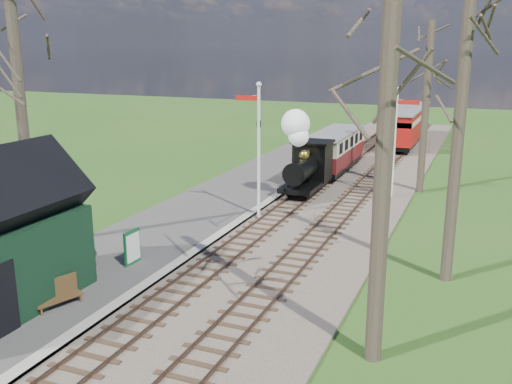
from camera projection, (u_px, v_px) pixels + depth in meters
distant_hills at (416, 239)px, 72.71m from camera, size 114.40×48.00×22.02m
ballast_bed at (335, 192)px, 30.75m from camera, size 8.00×60.00×0.10m
track_near at (312, 189)px, 31.22m from camera, size 1.60×60.00×0.15m
track_far at (359, 194)px, 30.26m from camera, size 1.60×60.00×0.15m
platform at (184, 222)px, 25.34m from camera, size 5.00×44.00×0.20m
coping_strip at (230, 228)px, 24.49m from camera, size 0.40×44.00×0.21m
semaphore_near at (257, 141)px, 25.25m from camera, size 1.22×0.24×6.22m
semaphore_far at (396, 135)px, 28.79m from camera, size 1.22×0.24×5.72m
bare_trees at (249, 124)px, 18.79m from camera, size 15.51×22.39×12.00m
fence_line at (369, 142)px, 43.53m from camera, size 12.60×0.08×1.00m
locomotive at (305, 157)px, 29.61m from camera, size 1.81×4.23×4.53m
coach at (335, 149)px, 35.17m from camera, size 2.12×7.25×2.23m
red_carriage_a at (401, 129)px, 42.74m from camera, size 2.28×5.65×2.40m
red_carriage_b at (411, 121)px, 47.67m from camera, size 2.28×5.65×2.40m
sign_board at (132, 247)px, 20.14m from camera, size 0.14×0.84×1.23m
bench at (56, 293)px, 16.92m from camera, size 0.90×1.52×0.84m
person at (92, 258)px, 18.89m from camera, size 0.42×0.56×1.40m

